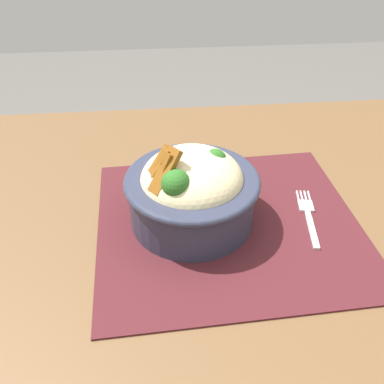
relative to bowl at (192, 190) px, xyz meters
name	(u,v)px	position (x,y,z in m)	size (l,w,h in m)	color
table	(207,269)	(0.02, -0.03, -0.14)	(1.19, 0.81, 0.73)	brown
placemat	(228,223)	(0.05, -0.01, -0.06)	(0.38, 0.34, 0.00)	#47191E
bowl	(192,190)	(0.00, 0.00, 0.00)	(0.19, 0.19, 0.13)	#2D3347
fork	(308,215)	(0.18, -0.01, -0.05)	(0.03, 0.13, 0.00)	silver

